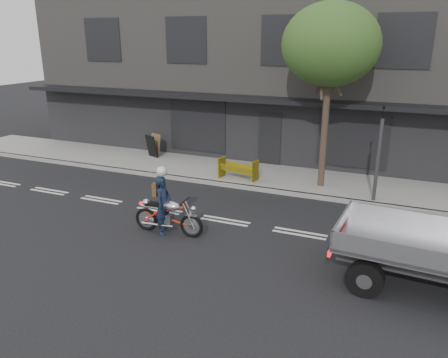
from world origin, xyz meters
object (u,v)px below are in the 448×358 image
traffic_light_pole (378,158)px  motorcycle (168,215)px  construction_barrier (236,170)px  street_tree (331,45)px  rider (163,205)px  sandwich_board (151,146)px

traffic_light_pole → motorcycle: bearing=-138.2°
traffic_light_pole → construction_barrier: (-5.20, 0.15, -1.08)m
street_tree → traffic_light_pole: 4.23m
traffic_light_pole → street_tree: bearing=157.0°
street_tree → rider: (-3.55, -5.68, -4.40)m
street_tree → traffic_light_pole: size_ratio=1.93×
traffic_light_pole → construction_barrier: traffic_light_pole is taller
motorcycle → construction_barrier: size_ratio=1.44×
street_tree → construction_barrier: size_ratio=4.43×
motorcycle → rider: rider is taller
street_tree → traffic_light_pole: bearing=-23.0°
traffic_light_pole → rider: (-5.55, -4.83, -0.77)m
sandwich_board → motorcycle: bearing=-32.6°
motorcycle → street_tree: bearing=56.2°
traffic_light_pole → rider: 7.40m
street_tree → motorcycle: 8.12m
traffic_light_pole → motorcycle: size_ratio=1.59×
sandwich_board → traffic_light_pole: bearing=11.8°
rider → sandwich_board: (-4.57, 6.73, -0.21)m
motorcycle → rider: size_ratio=1.25×
traffic_light_pole → motorcycle: traffic_light_pole is taller
rider → construction_barrier: (0.35, 4.98, -0.30)m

